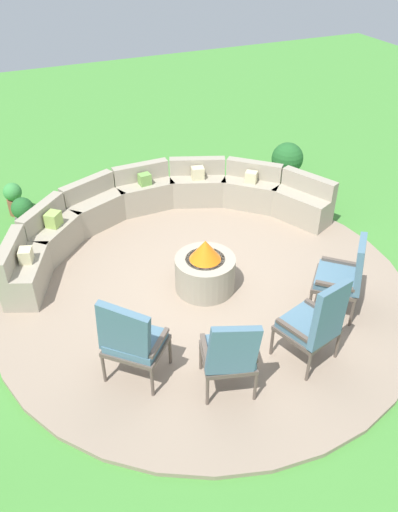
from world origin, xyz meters
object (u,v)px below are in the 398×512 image
at_px(fire_pit, 205,270).
at_px(lounge_chair_front_right, 230,353).
at_px(potted_plant_2, 24,215).
at_px(potted_plant_3, 14,197).
at_px(lounge_chair_front_left, 131,339).
at_px(potted_plant_1, 287,162).
at_px(curved_stone_bench, 158,209).
at_px(lounge_chair_back_right, 345,274).
at_px(lounge_chair_back_left, 316,323).

xyz_separation_m(fire_pit, lounge_chair_front_right, (-0.49, -1.69, 0.25)).
height_order(potted_plant_2, potted_plant_3, potted_plant_2).
distance_m(lounge_chair_front_left, potted_plant_3, 4.36).
xyz_separation_m(fire_pit, potted_plant_1, (2.66, 2.26, 0.08)).
xyz_separation_m(curved_stone_bench, lounge_chair_back_right, (1.42, -2.81, 0.24)).
distance_m(lounge_chair_back_right, potted_plant_1, 3.58).
bearing_deg(potted_plant_1, lounge_chair_back_right, -110.81).
xyz_separation_m(potted_plant_2, potted_plant_3, (-0.07, 0.69, -0.03)).
height_order(lounge_chair_front_right, potted_plant_3, lounge_chair_front_right).
distance_m(fire_pit, lounge_chair_front_left, 1.79).
height_order(fire_pit, lounge_chair_back_left, lounge_chair_back_left).
height_order(lounge_chair_front_right, lounge_chair_back_right, lounge_chair_back_right).
xyz_separation_m(fire_pit, lounge_chair_back_right, (1.39, -1.08, 0.25)).
bearing_deg(fire_pit, lounge_chair_back_left, -72.02).
height_order(curved_stone_bench, potted_plant_3, curved_stone_bench).
bearing_deg(potted_plant_2, curved_stone_bench, -20.88).
bearing_deg(potted_plant_2, potted_plant_3, 95.77).
bearing_deg(curved_stone_bench, lounge_chair_back_left, -80.40).
height_order(lounge_chair_front_left, potted_plant_2, lounge_chair_front_left).
relative_size(lounge_chair_front_left, potted_plant_3, 2.08).
xyz_separation_m(lounge_chair_front_left, potted_plant_2, (-0.62, 3.60, -0.31)).
height_order(lounge_chair_front_left, potted_plant_3, lounge_chair_front_left).
distance_m(potted_plant_1, potted_plant_3, 4.80).
distance_m(lounge_chair_back_right, potted_plant_2, 4.91).
bearing_deg(lounge_chair_front_right, lounge_chair_back_right, 33.98).
xyz_separation_m(potted_plant_1, potted_plant_2, (-4.64, 0.21, -0.10)).
relative_size(lounge_chair_front_left, potted_plant_2, 1.88).
bearing_deg(lounge_chair_back_right, curved_stone_bench, 70.08).
distance_m(lounge_chair_front_left, lounge_chair_back_left, 1.98).
height_order(lounge_chair_front_right, potted_plant_2, lounge_chair_front_right).
bearing_deg(curved_stone_bench, potted_plant_2, 159.12).
bearing_deg(potted_plant_1, potted_plant_2, 177.44).
distance_m(curved_stone_bench, lounge_chair_front_left, 3.16).
xyz_separation_m(potted_plant_1, potted_plant_3, (-4.71, 0.90, -0.13)).
height_order(curved_stone_bench, lounge_chair_front_right, lounge_chair_front_right).
bearing_deg(fire_pit, lounge_chair_front_right, -106.31).
height_order(fire_pit, curved_stone_bench, fire_pit).
bearing_deg(potted_plant_3, lounge_chair_front_right, -72.21).
distance_m(fire_pit, potted_plant_3, 3.77).
xyz_separation_m(lounge_chair_front_right, potted_plant_1, (3.15, 3.95, -0.17)).
bearing_deg(lounge_chair_front_left, lounge_chair_front_right, 10.74).
distance_m(fire_pit, potted_plant_2, 3.17).
bearing_deg(lounge_chair_front_right, fire_pit, 89.86).
height_order(lounge_chair_front_left, lounge_chair_front_right, lounge_chair_front_left).
relative_size(fire_pit, lounge_chair_back_right, 0.76).
relative_size(lounge_chair_back_right, potted_plant_2, 1.71).
xyz_separation_m(lounge_chair_front_right, potted_plant_2, (-1.49, 4.16, -0.27)).
bearing_deg(lounge_chair_back_left, fire_pit, 90.56).
xyz_separation_m(curved_stone_bench, lounge_chair_back_left, (0.58, -3.41, 0.27)).
xyz_separation_m(lounge_chair_front_left, lounge_chair_front_right, (0.86, -0.56, -0.04)).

